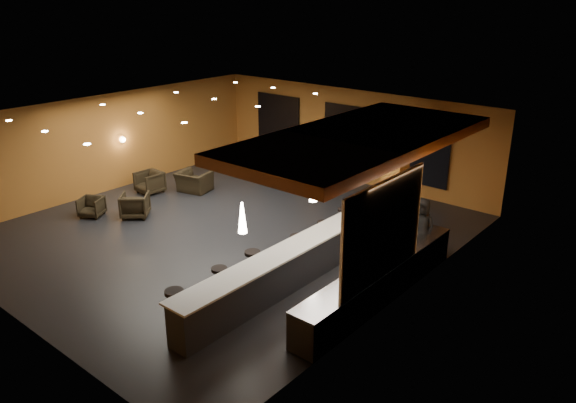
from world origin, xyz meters
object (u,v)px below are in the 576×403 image
Objects in this scene: bar_stool_4 at (323,230)px; bar_stool_5 at (343,216)px; staff_a at (375,224)px; bar_stool_1 at (220,279)px; pendant_1 at (313,188)px; armchair_d at (194,182)px; staff_c at (421,227)px; bar_stool_0 at (175,303)px; bar_stool_2 at (253,262)px; bar_counter at (300,262)px; armchair_c at (150,182)px; prep_counter at (379,282)px; armchair_a at (91,207)px; pendant_2 at (368,165)px; armchair_b at (135,205)px; bar_stool_3 at (297,245)px; staff_b at (402,225)px; column at (395,172)px; pendant_0 at (242,218)px.

bar_stool_5 is (-0.13, 1.21, 0.00)m from bar_stool_4.
staff_a is 2.29× the size of bar_stool_1.
pendant_1 reaches higher than armchair_d.
staff_c reaches higher than bar_stool_0.
bar_counter is at bearing 42.14° from bar_stool_2.
armchair_c is 1.10× the size of bar_stool_1.
bar_stool_1 is 1.10m from bar_stool_2.
bar_stool_4 is at bearing 150.98° from prep_counter.
armchair_a is 0.98× the size of bar_stool_4.
armchair_b is at bearing -155.37° from pendant_2.
bar_stool_2 is at bearing -103.06° from pendant_2.
bar_stool_3 reaches higher than armchair_a.
pendant_2 is 0.85× the size of bar_stool_2.
bar_stool_3 is (0.12, 4.06, -0.05)m from bar_stool_0.
pendant_1 is 0.81× the size of bar_stool_0.
staff_b reaches higher than bar_stool_1.
bar_stool_5 is at bearing -125.49° from column.
staff_a is at bearing -73.39° from column.
bar_stool_0 is at bearing -88.71° from bar_stool_5.
bar_stool_1 is (-0.13, 1.45, -0.05)m from bar_stool_0.
bar_stool_2 is at bearing -127.48° from staff_c.
pendant_2 is 5.31m from bar_stool_1.
bar_counter is 1.33× the size of prep_counter.
pendant_0 is 0.81× the size of bar_stool_0.
bar_stool_0 is (-0.80, -7.94, -1.19)m from column.
armchair_c is at bearing 68.73° from armchair_a.
pendant_1 is at bearing 78.27° from bar_stool_0.
bar_stool_4 is at bearing -158.74° from staff_c.
armchair_b is at bearing 151.51° from bar_stool_0.
staff_c reaches higher than prep_counter.
bar_stool_0 is (-0.80, -3.34, 0.06)m from bar_counter.
armchair_b reaches higher than bar_stool_4.
staff_a is 1.14× the size of staff_b.
staff_c is at bearing 27.72° from bar_stool_4.
bar_stool_2 reaches higher than bar_stool_5.
armchair_b is 2.88m from armchair_d.
staff_a is (0.62, 4.51, -1.44)m from pendant_0.
bar_stool_1 is (-0.92, -1.90, 0.01)m from bar_counter.
armchair_c is (-8.28, 3.61, -1.95)m from pendant_0.
staff_c is at bearing 73.29° from pendant_0.
armchair_c is (-8.28, -1.39, -1.95)m from pendant_2.
staff_a reaches higher than staff_b.
bar_stool_3 reaches higher than bar_stool_5.
pendant_2 is 7.70m from armchair_b.
armchair_a is (-9.48, -4.33, -0.49)m from staff_c.
bar_stool_2 is at bearing -155.76° from prep_counter.
staff_b reaches higher than bar_stool_4.
armchair_a is 2.65m from armchair_c.
bar_stool_0 is at bearing -85.06° from bar_stool_1.
armchair_c is (-10.28, 1.11, -0.03)m from prep_counter.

